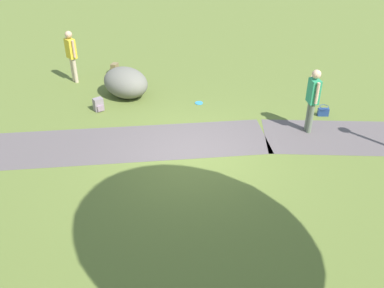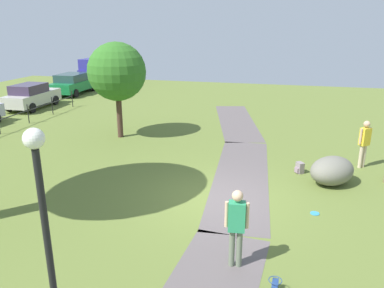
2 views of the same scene
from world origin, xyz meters
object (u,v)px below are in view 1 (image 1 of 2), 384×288
Objects in this scene: woman_with_handbag at (313,96)px; man_near_boulder at (71,53)px; lawn_boulder at (126,83)px; frisbee_on_grass at (199,103)px; backpack_by_boulder at (99,105)px; spare_backpack_on_lawn at (115,69)px; handbag_on_grass at (323,111)px.

woman_with_handbag reaches higher than man_near_boulder.
woman_with_handbag is 8.11m from man_near_boulder.
man_near_boulder is at bearing -27.40° from woman_with_handbag.
woman_with_handbag is (-5.29, 2.49, 0.60)m from lawn_boulder.
man_near_boulder is 4.75m from frisbee_on_grass.
man_near_boulder is (7.20, -3.73, -0.02)m from woman_with_handbag.
backpack_by_boulder is at bearing 7.03° from frisbee_on_grass.
woman_with_handbag reaches higher than spare_backpack_on_lawn.
frisbee_on_grass is (-4.24, 1.87, -1.04)m from man_near_boulder.
handbag_on_grass reaches higher than frisbee_on_grass.
lawn_boulder is 1.10× the size of woman_with_handbag.
lawn_boulder reaches higher than handbag_on_grass.
backpack_by_boulder is at bearing -4.97° from handbag_on_grass.
handbag_on_grass is at bearing 152.12° from spare_backpack_on_lawn.
lawn_boulder is at bearing -14.86° from handbag_on_grass.
backpack_by_boulder is 1.61× the size of frisbee_on_grass.
lawn_boulder reaches higher than frisbee_on_grass.
spare_backpack_on_lawn is (0.61, -1.90, -0.28)m from lawn_boulder.
lawn_boulder is 2.46m from frisbee_on_grass.
handbag_on_grass is 3.79m from frisbee_on_grass.
backpack_by_boulder is 1.00× the size of spare_backpack_on_lawn.
lawn_boulder is 5.01× the size of spare_backpack_on_lawn.
man_near_boulder is (1.90, -1.25, 0.58)m from lawn_boulder.
lawn_boulder is at bearing -25.15° from woman_with_handbag.
frisbee_on_grass is (2.96, -1.86, -1.06)m from woman_with_handbag.
frisbee_on_grass is at bearing -32.15° from woman_with_handbag.
man_near_boulder is at bearing -33.20° from lawn_boulder.
backpack_by_boulder is (0.75, 1.01, -0.28)m from lawn_boulder.
lawn_boulder reaches higher than backpack_by_boulder.
man_near_boulder is 5.50× the size of handbag_on_grass.
man_near_boulder reaches higher than lawn_boulder.
handbag_on_grass is (-0.71, -0.89, -0.93)m from woman_with_handbag.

